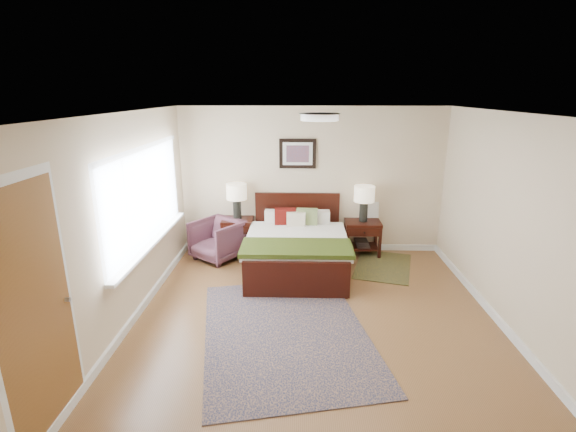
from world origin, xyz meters
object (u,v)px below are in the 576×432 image
Objects in this scene: rug_persian at (285,331)px; lamp_left at (237,195)px; nightstand_right at (362,234)px; lamp_right at (364,197)px; bed at (297,242)px; armchair at (218,240)px; nightstand_left at (238,226)px.

lamp_left is at bearing 98.78° from rug_persian.
lamp_left is at bearing 179.62° from nightstand_right.
lamp_right is (2.15, 0.00, -0.02)m from lamp_left.
nightstand_right is at bearing 31.53° from bed.
armchair is (-2.46, -0.27, -0.69)m from lamp_right.
lamp_right reaches higher than rug_persian.
armchair is at bearing -138.80° from lamp_left.
bed is 1.41m from armchair.
lamp_left is 0.23× the size of rug_persian.
nightstand_right is 0.81× the size of armchair.
nightstand_left is 1.02× the size of lamp_left.
nightstand_left is at bearing -179.43° from lamp_right.
nightstand_right is at bearing 52.34° from rug_persian.
rug_persian is at bearing -93.71° from bed.
bed is 3.16× the size of nightstand_right.
lamp_left reaches higher than bed.
bed reaches higher than nightstand_left.
bed is 1.37m from lamp_left.
lamp_left reaches higher than rug_persian.
lamp_left reaches higher than nightstand_right.
nightstand_right is 2.47m from armchair.
nightstand_left is 2.15m from nightstand_right.
lamp_right is at bearing 32.06° from bed.
nightstand_left reaches higher than nightstand_right.
nightstand_right is 0.23× the size of rug_persian.
rug_persian is (1.22, -2.23, -0.33)m from armchair.
lamp_left is at bearing 180.00° from lamp_right.
armchair is at bearing -174.06° from nightstand_right.
lamp_right is 0.23× the size of rug_persian.
nightstand_left is 0.84× the size of armchair.
rug_persian is at bearing -116.37° from lamp_right.
bed is 3.11× the size of lamp_right.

